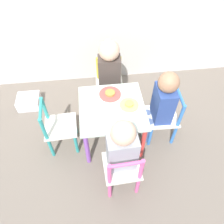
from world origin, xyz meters
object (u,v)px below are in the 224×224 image
chair_pink (122,170)px  plate_right (129,105)px  chair_yellow (109,84)px  plate_back (110,94)px  child_right (161,103)px  chair_blue (164,117)px  chair_teal (58,128)px  child_front (122,149)px  storage_bin (29,101)px  child_back (109,71)px  kids_table (112,112)px

chair_pink → plate_right: bearing=-107.0°
chair_yellow → plate_back: (-0.03, -0.32, 0.19)m
child_right → plate_right: 0.26m
chair_yellow → chair_blue: 0.64m
chair_teal → chair_pink: bearing=-135.0°
child_front → chair_blue: bearing=-141.7°
chair_blue → plate_back: size_ratio=2.77×
plate_back → storage_bin: (-0.81, 0.36, -0.38)m
chair_blue → child_back: child_back is taller
child_back → storage_bin: bearing=176.4°
chair_yellow → plate_right: size_ratio=3.32×
chair_blue → child_right: bearing=-90.0°
child_front → plate_back: (-0.02, 0.53, -0.00)m
chair_blue → child_front: bearing=-47.1°
chair_yellow → child_right: (0.37, -0.47, 0.19)m
chair_yellow → chair_blue: same height
child_back → storage_bin: size_ratio=3.38×
storage_bin → child_right: bearing=-23.0°
child_front → storage_bin: size_ratio=3.27×
chair_teal → child_right: size_ratio=0.69×
child_front → storage_bin: child_front is taller
child_back → child_front: child_back is taller
chair_blue → storage_bin: 1.38m
storage_bin → chair_teal: bearing=-55.5°
chair_pink → child_back: size_ratio=0.67×
chair_teal → plate_back: bearing=-73.4°
chair_blue → chair_teal: 0.91m
child_front → storage_bin: (-0.83, 0.89, -0.38)m
child_back → kids_table: bearing=-90.0°
chair_blue → chair_pink: same height
chair_yellow → child_front: (-0.01, -0.85, 0.19)m
chair_blue → storage_bin: (-1.27, 0.52, -0.19)m
chair_blue → child_back: (-0.43, 0.41, 0.21)m
kids_table → chair_teal: size_ratio=1.03×
chair_teal → child_right: (0.85, 0.01, 0.19)m
plate_right → storage_bin: size_ratio=0.68×
child_right → plate_right: bearing=-91.1°
chair_blue → child_right: child_right is taller
chair_pink → plate_right: 0.51m
chair_blue → plate_back: bearing=-106.6°
kids_table → plate_right: 0.16m
child_front → plate_back: size_ratio=4.00×
child_back → child_right: 0.55m
child_front → storage_bin: bearing=-49.7°
kids_table → child_front: child_front is taller
kids_table → child_right: 0.40m
child_right → plate_back: bearing=-109.0°
child_back → child_front: size_ratio=1.03×
child_front → chair_teal: bearing=-41.0°
child_back → child_right: size_ratio=1.03×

